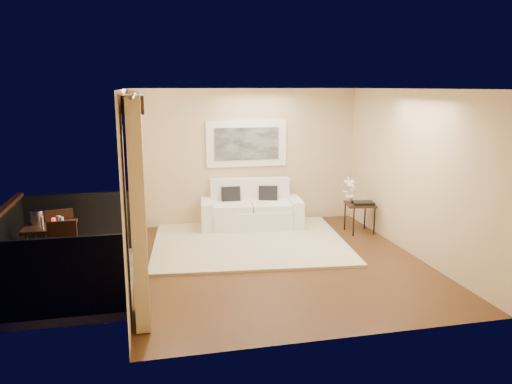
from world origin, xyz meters
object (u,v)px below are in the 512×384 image
object	(u,v)px
sofa	(251,211)
balcony_chair_far	(60,233)
bistro_table	(50,231)
balcony_chair_near	(63,250)
ice_bucket	(37,217)
orchid	(350,190)
side_table	(360,206)

from	to	relation	value
sofa	balcony_chair_far	xyz separation A→B (m)	(-3.32, -1.53, 0.21)
bistro_table	balcony_chair_far	world-z (taller)	balcony_chair_far
balcony_chair_near	ice_bucket	world-z (taller)	ice_bucket
orchid	ice_bucket	world-z (taller)	orchid
orchid	bistro_table	xyz separation A→B (m)	(-5.17, -1.22, -0.12)
balcony_chair_far	bistro_table	bearing A→B (deg)	64.30
ice_bucket	balcony_chair_far	bearing A→B (deg)	44.22
sofa	ice_bucket	xyz separation A→B (m)	(-3.57, -1.78, 0.54)
sofa	balcony_chair_near	world-z (taller)	sofa
bistro_table	balcony_chair_near	bearing A→B (deg)	-62.84
bistro_table	balcony_chair_far	size ratio (longest dim) A/B	0.83
side_table	balcony_chair_far	xyz separation A→B (m)	(-5.26, -0.73, 0.03)
side_table	orchid	xyz separation A→B (m)	(-0.16, 0.13, 0.30)
side_table	ice_bucket	world-z (taller)	ice_bucket
side_table	bistro_table	size ratio (longest dim) A/B	0.78
side_table	bistro_table	distance (m)	5.44
balcony_chair_far	orchid	bearing A→B (deg)	176.19
balcony_chair_near	sofa	bearing A→B (deg)	35.64
balcony_chair_far	balcony_chair_near	bearing A→B (deg)	87.18
ice_bucket	balcony_chair_near	bearing A→B (deg)	-53.20
bistro_table	ice_bucket	bearing A→B (deg)	150.26
orchid	ice_bucket	distance (m)	5.46
sofa	orchid	distance (m)	1.96
balcony_chair_far	balcony_chair_near	world-z (taller)	balcony_chair_far
side_table	balcony_chair_far	size ratio (longest dim) A/B	0.65
balcony_chair_near	ice_bucket	bearing A→B (deg)	126.15
bistro_table	balcony_chair_far	xyz separation A→B (m)	(0.08, 0.35, -0.15)
sofa	side_table	bearing A→B (deg)	-15.84
orchid	balcony_chair_far	xyz separation A→B (m)	(-5.09, -0.86, -0.27)
bistro_table	ice_bucket	world-z (taller)	ice_bucket
balcony_chair_far	ice_bucket	xyz separation A→B (m)	(-0.26, -0.25, 0.33)
orchid	balcony_chair_near	xyz separation A→B (m)	(-4.94, -1.65, -0.29)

